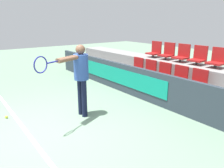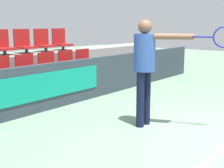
% 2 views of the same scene
% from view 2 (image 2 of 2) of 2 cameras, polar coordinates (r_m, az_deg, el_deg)
% --- Properties ---
extents(ground_plane, '(30.00, 30.00, 0.00)m').
position_cam_2_polar(ground_plane, '(5.04, 17.02, -8.79)').
color(ground_plane, gray).
extents(barrier_wall, '(10.58, 0.14, 0.91)m').
position_cam_2_polar(barrier_wall, '(6.55, -8.09, 0.23)').
color(barrier_wall, '#2D3842').
rests_on(barrier_wall, ground).
extents(bleacher_tier_front, '(10.18, 0.86, 0.49)m').
position_cam_2_polar(bleacher_tier_front, '(6.99, -10.65, -0.92)').
color(bleacher_tier_front, gray).
rests_on(bleacher_tier_front, ground).
extents(bleacher_tier_middle, '(10.18, 0.86, 0.99)m').
position_cam_2_polar(bleacher_tier_middle, '(7.61, -14.95, 1.74)').
color(bleacher_tier_middle, gray).
rests_on(bleacher_tier_middle, ground).
extents(stadium_chair_0, '(0.43, 0.37, 0.56)m').
position_cam_2_polar(stadium_chair_0, '(6.33, -19.38, 1.82)').
color(stadium_chair_0, '#333333').
rests_on(stadium_chair_0, bleacher_tier_front).
extents(stadium_chair_1, '(0.43, 0.37, 0.56)m').
position_cam_2_polar(stadium_chair_1, '(6.65, -15.20, 2.46)').
color(stadium_chair_1, '#333333').
rests_on(stadium_chair_1, bleacher_tier_front).
extents(stadium_chair_2, '(0.43, 0.37, 0.56)m').
position_cam_2_polar(stadium_chair_2, '(7.00, -11.41, 3.04)').
color(stadium_chair_2, '#333333').
rests_on(stadium_chair_2, bleacher_tier_front).
extents(stadium_chair_3, '(0.43, 0.37, 0.56)m').
position_cam_2_polar(stadium_chair_3, '(7.38, -8.00, 3.55)').
color(stadium_chair_3, '#333333').
rests_on(stadium_chair_3, bleacher_tier_front).
extents(stadium_chair_4, '(0.43, 0.37, 0.56)m').
position_cam_2_polar(stadium_chair_4, '(7.78, -4.92, 3.99)').
color(stadium_chair_4, '#333333').
rests_on(stadium_chair_4, bleacher_tier_front).
extents(stadium_chair_6, '(0.43, 0.37, 0.56)m').
position_cam_2_polar(stadium_chair_6, '(7.31, -19.42, 6.86)').
color(stadium_chair_6, '#333333').
rests_on(stadium_chair_6, bleacher_tier_middle).
extents(stadium_chair_7, '(0.43, 0.37, 0.56)m').
position_cam_2_polar(stadium_chair_7, '(7.63, -15.75, 7.21)').
color(stadium_chair_7, '#333333').
rests_on(stadium_chair_7, bleacher_tier_middle).
extents(stadium_chair_8, '(0.43, 0.37, 0.56)m').
position_cam_2_polar(stadium_chair_8, '(7.98, -12.38, 7.51)').
color(stadium_chair_8, '#333333').
rests_on(stadium_chair_8, bleacher_tier_middle).
extents(stadium_chair_9, '(0.43, 0.37, 0.56)m').
position_cam_2_polar(stadium_chair_9, '(8.35, -9.30, 7.76)').
color(stadium_chair_9, '#333333').
rests_on(stadium_chair_9, bleacher_tier_middle).
extents(tennis_player, '(0.71, 1.42, 1.73)m').
position_cam_2_polar(tennis_player, '(5.03, 6.59, 4.25)').
color(tennis_player, black).
rests_on(tennis_player, ground).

